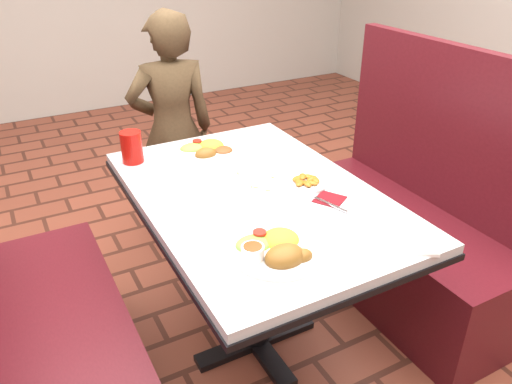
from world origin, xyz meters
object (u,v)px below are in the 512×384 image
booth_bench_right (405,233)px  booth_bench_left (48,355)px  far_dinner_plate (207,147)px  dining_table (256,215)px  diner_person (173,131)px  red_tumbler (132,147)px  plantain_plate (306,182)px  near_dinner_plate (277,246)px

booth_bench_right → booth_bench_left: bearing=180.0°
booth_bench_right → far_dinner_plate: booth_bench_right is taller
dining_table → far_dinner_plate: 0.43m
diner_person → red_tumbler: diner_person is taller
red_tumbler → far_dinner_plate: bearing=-11.4°
dining_table → far_dinner_plate: bearing=92.0°
booth_bench_left → plantain_plate: size_ratio=7.36×
diner_person → far_dinner_plate: 0.63m
near_dinner_plate → booth_bench_right: bearing=21.8°
far_dinner_plate → red_tumbler: 0.31m
dining_table → booth_bench_left: 0.86m
dining_table → booth_bench_right: booth_bench_right is taller
dining_table → booth_bench_left: size_ratio=1.01×
plantain_plate → red_tumbler: (-0.51, 0.51, 0.05)m
booth_bench_left → red_tumbler: (0.48, 0.47, 0.49)m
diner_person → plantain_plate: (0.15, -1.06, 0.13)m
near_dinner_plate → red_tumbler: size_ratio=2.17×
booth_bench_right → dining_table: bearing=180.0°
dining_table → far_dinner_plate: size_ratio=4.48×
near_dinner_plate → far_dinner_plate: near_dinner_plate is taller
booth_bench_left → booth_bench_right: (1.60, 0.00, 0.00)m
dining_table → red_tumbler: size_ratio=9.35×
plantain_plate → near_dinner_plate: bearing=-134.2°
plantain_plate → red_tumbler: size_ratio=1.26×
plantain_plate → diner_person: bearing=98.3°
diner_person → booth_bench_right: bearing=133.6°
near_dinner_plate → far_dinner_plate: (0.12, 0.78, -0.01)m
near_dinner_plate → far_dinner_plate: 0.79m
far_dinner_plate → plantain_plate: far_dinner_plate is taller
booth_bench_left → near_dinner_plate: bearing=-29.1°
far_dinner_plate → red_tumbler: red_tumbler is taller
far_dinner_plate → plantain_plate: 0.49m
dining_table → near_dinner_plate: size_ratio=4.30×
booth_bench_left → dining_table: bearing=0.0°
near_dinner_plate → plantain_plate: near_dinner_plate is taller
booth_bench_left → red_tumbler: bearing=44.5°
diner_person → dining_table: bearing=94.7°
booth_bench_left → red_tumbler: 0.83m
near_dinner_plate → plantain_plate: (0.33, 0.34, -0.02)m
far_dinner_plate → red_tumbler: bearing=168.6°
diner_person → red_tumbler: 0.68m
far_dinner_plate → plantain_plate: size_ratio=1.66×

